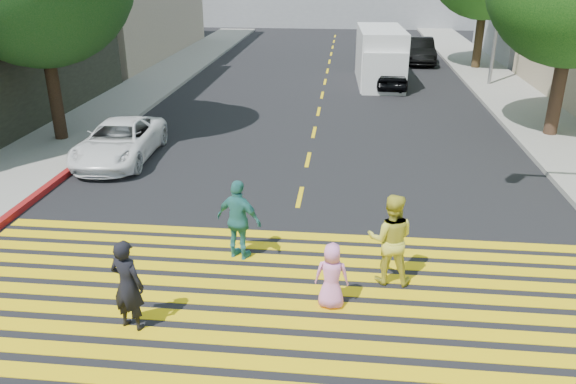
% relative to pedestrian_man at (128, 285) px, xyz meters
% --- Properties ---
extents(ground, '(120.00, 120.00, 0.00)m').
position_rel_pedestrian_man_xyz_m(ground, '(2.38, -0.06, -0.83)').
color(ground, black).
extents(sidewalk_left, '(3.00, 40.00, 0.15)m').
position_rel_pedestrian_man_xyz_m(sidewalk_left, '(-6.12, 21.94, -0.76)').
color(sidewalk_left, gray).
rests_on(sidewalk_left, ground).
extents(sidewalk_right, '(3.00, 60.00, 0.15)m').
position_rel_pedestrian_man_xyz_m(sidewalk_right, '(10.88, 14.94, -0.76)').
color(sidewalk_right, gray).
rests_on(sidewalk_right, ground).
extents(curb_red, '(0.20, 8.00, 0.16)m').
position_rel_pedestrian_man_xyz_m(curb_red, '(-4.52, 5.94, -0.75)').
color(curb_red, maroon).
rests_on(curb_red, ground).
extents(crosswalk, '(13.40, 5.30, 0.01)m').
position_rel_pedestrian_man_xyz_m(crosswalk, '(2.38, 1.22, -0.83)').
color(crosswalk, yellow).
rests_on(crosswalk, ground).
extents(lane_line, '(0.12, 34.40, 0.01)m').
position_rel_pedestrian_man_xyz_m(lane_line, '(2.38, 22.44, -0.83)').
color(lane_line, yellow).
rests_on(lane_line, ground).
extents(pedestrian_man, '(0.70, 0.55, 1.67)m').
position_rel_pedestrian_man_xyz_m(pedestrian_man, '(0.00, 0.00, 0.00)').
color(pedestrian_man, black).
rests_on(pedestrian_man, ground).
extents(pedestrian_woman, '(0.93, 0.74, 1.84)m').
position_rel_pedestrian_man_xyz_m(pedestrian_woman, '(4.46, 1.98, 0.08)').
color(pedestrian_woman, gold).
rests_on(pedestrian_woman, ground).
extents(pedestrian_child, '(0.63, 0.42, 1.26)m').
position_rel_pedestrian_man_xyz_m(pedestrian_child, '(3.38, 1.00, -0.20)').
color(pedestrian_child, '#F58BD2').
rests_on(pedestrian_child, ground).
extents(pedestrian_extra, '(1.10, 0.76, 1.74)m').
position_rel_pedestrian_man_xyz_m(pedestrian_extra, '(1.40, 2.59, 0.04)').
color(pedestrian_extra, teal).
rests_on(pedestrian_extra, ground).
extents(white_sedan, '(2.19, 4.45, 1.21)m').
position_rel_pedestrian_man_xyz_m(white_sedan, '(-3.46, 8.34, -0.23)').
color(white_sedan, white).
rests_on(white_sedan, ground).
extents(dark_car_near, '(1.57, 3.88, 1.32)m').
position_rel_pedestrian_man_xyz_m(dark_car_near, '(5.56, 19.84, -0.17)').
color(dark_car_near, black).
rests_on(dark_car_near, ground).
extents(silver_car, '(2.22, 4.40, 1.22)m').
position_rel_pedestrian_man_xyz_m(silver_car, '(5.91, 29.74, -0.22)').
color(silver_car, gray).
rests_on(silver_car, ground).
extents(dark_car_parked, '(1.56, 4.46, 1.47)m').
position_rel_pedestrian_man_xyz_m(dark_car_parked, '(7.73, 27.11, -0.10)').
color(dark_car_parked, black).
rests_on(dark_car_parked, ground).
extents(white_van, '(2.35, 5.74, 2.67)m').
position_rel_pedestrian_man_xyz_m(white_van, '(5.10, 20.79, 0.43)').
color(white_van, silver).
rests_on(white_van, ground).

